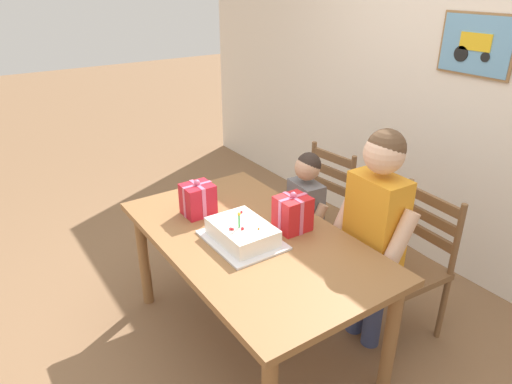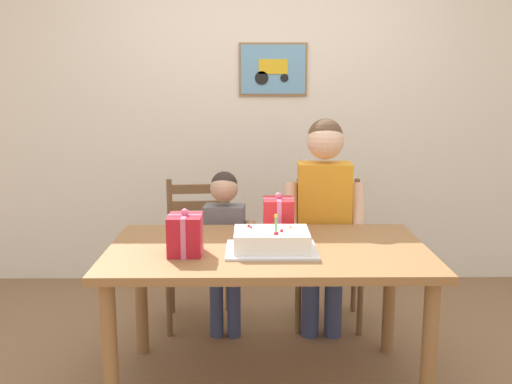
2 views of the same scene
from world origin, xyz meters
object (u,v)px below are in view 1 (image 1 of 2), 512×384
object	(u,v)px
child_older	(375,221)
child_younger	(305,210)
chair_left	(316,211)
birthday_cake	(242,233)
gift_box_beside_cake	(293,213)
chair_right	(407,265)
gift_box_red_large	(198,199)
dining_table	(251,250)

from	to	relation	value
child_older	child_younger	bearing A→B (deg)	179.93
chair_left	birthday_cake	bearing A→B (deg)	-64.59
gift_box_beside_cake	child_younger	xyz separation A→B (m)	(-0.30, 0.35, -0.22)
chair_left	child_older	distance (m)	0.88
chair_right	child_older	world-z (taller)	child_older
birthday_cake	child_younger	size ratio (longest dim) A/B	0.43
chair_left	child_older	size ratio (longest dim) A/B	0.69
birthday_cake	gift_box_red_large	xyz separation A→B (m)	(-0.41, -0.05, 0.05)
chair_right	child_younger	bearing A→B (deg)	-158.80
gift_box_beside_cake	chair_right	distance (m)	0.80
gift_box_red_large	chair_right	xyz separation A→B (m)	(0.81, 0.96, -0.37)
chair_left	child_younger	xyz separation A→B (m)	(0.18, -0.26, 0.16)
gift_box_red_large	chair_right	distance (m)	1.31
chair_right	child_older	distance (m)	0.44
birthday_cake	gift_box_red_large	bearing A→B (deg)	-173.32
child_younger	gift_box_beside_cake	bearing A→B (deg)	-49.22
dining_table	chair_right	xyz separation A→B (m)	(0.42, 0.84, -0.18)
gift_box_beside_cake	chair_right	size ratio (longest dim) A/B	0.25
dining_table	gift_box_beside_cake	xyz separation A→B (m)	(0.06, 0.24, 0.19)
chair_right	child_younger	world-z (taller)	child_younger
gift_box_red_large	gift_box_beside_cake	size ratio (longest dim) A/B	0.96
dining_table	birthday_cake	xyz separation A→B (m)	(0.02, -0.07, 0.14)
birthday_cake	gift_box_beside_cake	xyz separation A→B (m)	(0.05, 0.30, 0.05)
gift_box_beside_cake	child_older	bearing A→B (deg)	50.77
chair_right	child_older	xyz separation A→B (m)	(-0.06, -0.26, 0.35)
gift_box_red_large	chair_left	bearing A→B (deg)	91.27
child_younger	chair_right	bearing A→B (deg)	21.20
gift_box_red_large	birthday_cake	bearing A→B (deg)	6.68
gift_box_red_large	chair_right	size ratio (longest dim) A/B	0.24
gift_box_red_large	child_younger	world-z (taller)	child_younger
birthday_cake	child_older	bearing A→B (deg)	62.85
chair_left	chair_right	world-z (taller)	same
gift_box_beside_cake	child_younger	size ratio (longest dim) A/B	0.23
gift_box_beside_cake	birthday_cake	bearing A→B (deg)	-98.99
gift_box_red_large	gift_box_beside_cake	xyz separation A→B (m)	(0.46, 0.35, 0.00)
gift_box_beside_cake	child_younger	distance (m)	0.51
gift_box_red_large	chair_left	xyz separation A→B (m)	(-0.02, 0.96, -0.37)
chair_left	chair_right	size ratio (longest dim) A/B	1.00
gift_box_red_large	child_younger	xyz separation A→B (m)	(0.15, 0.70, -0.21)
gift_box_beside_cake	child_older	world-z (taller)	child_older
gift_box_red_large	child_younger	bearing A→B (deg)	77.64
chair_right	child_younger	size ratio (longest dim) A/B	0.89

